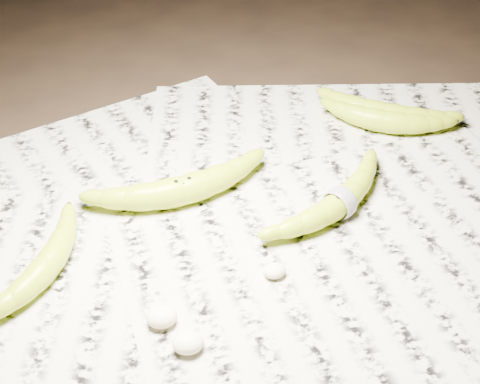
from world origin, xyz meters
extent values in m
plane|color=black|center=(0.00, 0.00, 0.00)|extent=(3.00, 3.00, 0.00)
cube|color=beige|center=(-0.02, 0.00, 0.00)|extent=(0.90, 0.70, 0.01)
torus|color=white|center=(0.12, 0.01, 0.03)|extent=(0.03, 0.04, 0.04)
ellipsoid|color=beige|center=(-0.11, -0.13, 0.02)|extent=(0.03, 0.03, 0.02)
ellipsoid|color=beige|center=(-0.09, -0.17, 0.02)|extent=(0.03, 0.03, 0.02)
ellipsoid|color=beige|center=(0.02, -0.08, 0.02)|extent=(0.03, 0.02, 0.02)
camera|label=1|loc=(-0.11, -0.60, 0.58)|focal=50.00mm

